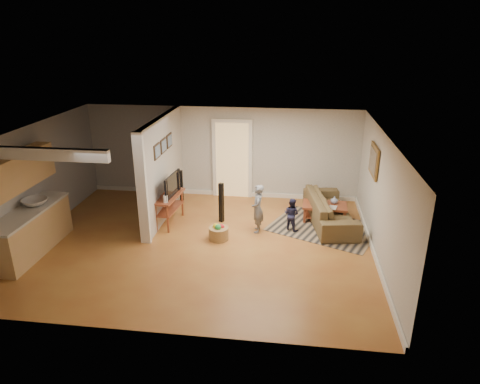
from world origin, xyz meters
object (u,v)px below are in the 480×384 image
at_px(child, 257,231).
at_px(speaker_right, 181,187).
at_px(coffee_table, 325,208).
at_px(speaker_left, 221,203).
at_px(toddler, 291,230).
at_px(tv_console, 169,198).
at_px(sofa, 329,222).
at_px(toy_basket, 219,233).

bearing_deg(child, speaker_right, -127.21).
bearing_deg(coffee_table, speaker_right, 170.00).
relative_size(speaker_left, toddler, 1.26).
distance_m(tv_console, child, 2.25).
distance_m(speaker_left, speaker_right, 1.67).
distance_m(sofa, child, 1.85).
xyz_separation_m(speaker_left, toy_basket, (0.10, -0.95, -0.34)).
bearing_deg(speaker_right, toy_basket, -58.27).
xyz_separation_m(tv_console, speaker_right, (-0.06, 1.34, -0.20)).
bearing_deg(tv_console, coffee_table, 15.14).
relative_size(sofa, child, 2.03).
height_order(coffee_table, toddler, coffee_table).
relative_size(coffee_table, speaker_right, 1.20).
bearing_deg(toy_basket, toddler, 23.64).
height_order(sofa, toy_basket, toy_basket).
bearing_deg(toy_basket, speaker_left, 95.80).
relative_size(sofa, toy_basket, 5.29).
relative_size(speaker_left, child, 0.87).
xyz_separation_m(speaker_right, toddler, (2.98, -1.32, -0.46)).
bearing_deg(toy_basket, child, 31.78).
bearing_deg(speaker_right, speaker_left, -42.56).
height_order(tv_console, speaker_right, tv_console).
height_order(coffee_table, tv_console, tv_console).
distance_m(sofa, coffee_table, 0.37).
bearing_deg(coffee_table, toy_basket, -150.77).
height_order(coffee_table, child, coffee_table).
bearing_deg(child, sofa, 110.00).
relative_size(toy_basket, toddler, 0.56).
bearing_deg(toy_basket, speaker_right, 124.13).
distance_m(coffee_table, toddler, 1.10).
bearing_deg(tv_console, toddler, 5.28).
distance_m(speaker_left, toy_basket, 1.01).
xyz_separation_m(sofa, toy_basket, (-2.53, -1.23, 0.16)).
bearing_deg(speaker_left, speaker_right, 162.51).
bearing_deg(toddler, tv_console, 29.44).
bearing_deg(speaker_left, sofa, 28.70).
relative_size(speaker_left, toy_basket, 2.26).
xyz_separation_m(speaker_right, toy_basket, (1.37, -2.03, -0.30)).
height_order(tv_console, speaker_left, speaker_left).
distance_m(speaker_left, child, 1.14).
height_order(coffee_table, toy_basket, coffee_table).
bearing_deg(speaker_left, tv_console, -145.23).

